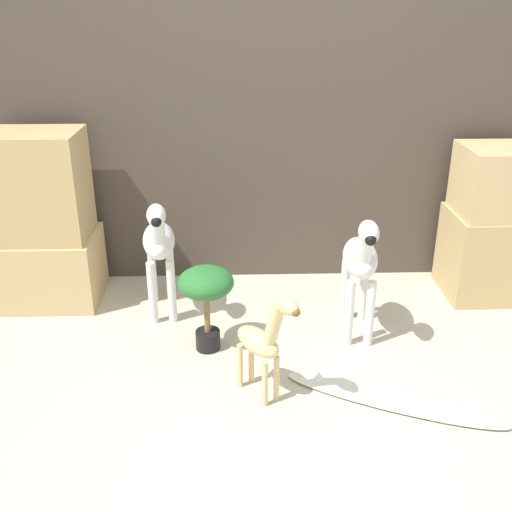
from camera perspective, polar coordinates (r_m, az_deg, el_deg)
ground_plane at (r=2.86m, az=3.08°, el=-14.15°), size 14.00×14.00×0.00m
wall_back at (r=3.79m, az=1.57°, el=13.73°), size 6.40×0.08×2.20m
rock_pillar_left at (r=3.78m, az=-19.36°, el=2.88°), size 0.56×0.47×1.05m
rock_pillar_right at (r=3.95m, az=21.96°, el=2.67°), size 0.56×0.47×0.94m
zebra_right at (r=3.23m, az=9.94°, el=-0.59°), size 0.21×0.54×0.75m
zebra_left at (r=3.45m, az=-9.22°, el=1.09°), size 0.23×0.54×0.75m
giraffe_figurine at (r=2.73m, az=0.76°, el=-7.84°), size 0.31×0.37×0.59m
potted_palm_front at (r=3.11m, az=-4.77°, el=-3.25°), size 0.29×0.29×0.47m
surfboard at (r=2.95m, az=12.74°, el=-13.11°), size 1.02×0.60×0.08m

